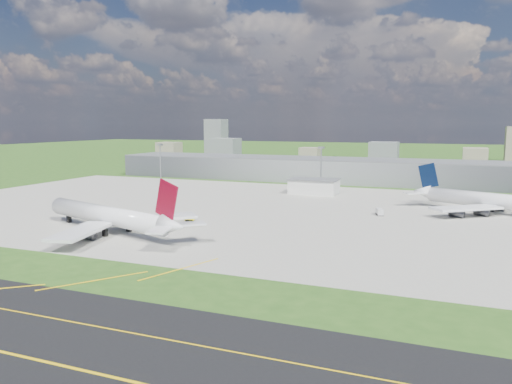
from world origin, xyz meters
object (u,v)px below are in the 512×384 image
at_px(airliner_blue_quad, 504,202).
at_px(van_white_near, 380,212).
at_px(airliner_red_twin, 111,217).
at_px(tug_yellow, 190,219).

relative_size(airliner_blue_quad, van_white_near, 12.40).
height_order(airliner_red_twin, tug_yellow, airliner_red_twin).
distance_m(airliner_blue_quad, tug_yellow, 134.71).
bearing_deg(van_white_near, tug_yellow, 101.61).
height_order(tug_yellow, van_white_near, van_white_near).
xyz_separation_m(airliner_blue_quad, van_white_near, (-49.56, -20.49, -4.41)).
bearing_deg(tug_yellow, airliner_blue_quad, 18.29).
bearing_deg(airliner_blue_quad, van_white_near, -134.74).
bearing_deg(van_white_near, airliner_red_twin, 110.22).
distance_m(airliner_red_twin, tug_yellow, 33.63).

